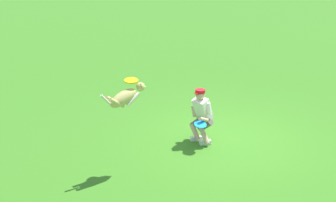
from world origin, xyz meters
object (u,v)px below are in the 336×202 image
Objects in this scene: dog at (126,97)px; frisbee_held at (200,125)px; frisbee_flying at (131,80)px; person at (202,114)px.

dog reaches higher than frisbee_held.
frisbee_flying is at bearing 19.72° from dog.
person is 2.24m from frisbee_flying.
frisbee_flying is at bearing 21.20° from frisbee_held.
frisbee_held is at bearing -2.10° from dog.
frisbee_held is (-1.65, -0.72, -1.00)m from dog.
person reaches higher than frisbee_held.
frisbee_held is (-1.52, -0.59, -1.27)m from frisbee_flying.
frisbee_flying is 0.96× the size of frisbee_held.
person is 4.72× the size of frisbee_held.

